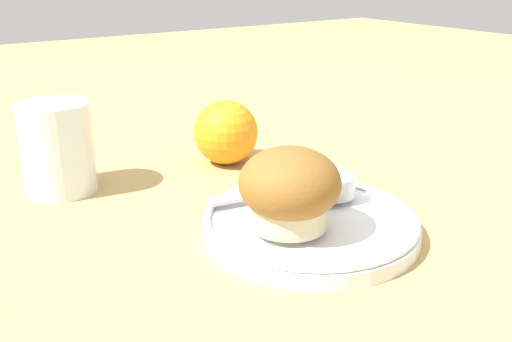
{
  "coord_description": "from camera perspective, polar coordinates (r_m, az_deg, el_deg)",
  "views": [
    {
      "loc": [
        -0.32,
        -0.36,
        0.24
      ],
      "look_at": [
        -0.04,
        0.05,
        0.06
      ],
      "focal_mm": 40.0,
      "sensor_mm": 36.0,
      "label": 1
    }
  ],
  "objects": [
    {
      "name": "ground_plane",
      "position": [
        0.54,
        7.0,
        -6.2
      ],
      "size": [
        3.0,
        3.0,
        0.0
      ],
      "primitive_type": "plane",
      "color": "tan"
    },
    {
      "name": "plate",
      "position": [
        0.53,
        5.44,
        -5.29
      ],
      "size": [
        0.2,
        0.2,
        0.02
      ],
      "color": "white",
      "rests_on": "ground_plane"
    },
    {
      "name": "muffin",
      "position": [
        0.49,
        3.21,
        -1.71
      ],
      "size": [
        0.09,
        0.09,
        0.07
      ],
      "color": "beige",
      "rests_on": "plate"
    },
    {
      "name": "cream_ramekin",
      "position": [
        0.57,
        7.49,
        -1.23
      ],
      "size": [
        0.05,
        0.05,
        0.02
      ],
      "color": "silver",
      "rests_on": "plate"
    },
    {
      "name": "berry_pair",
      "position": [
        0.55,
        2.54,
        -2.29
      ],
      "size": [
        0.03,
        0.02,
        0.02
      ],
      "color": "maroon",
      "rests_on": "plate"
    },
    {
      "name": "butter_knife",
      "position": [
        0.58,
        2.84,
        -1.81
      ],
      "size": [
        0.16,
        0.04,
        0.0
      ],
      "rotation": [
        0.0,
        0.0,
        -0.16
      ],
      "color": "silver",
      "rests_on": "plate"
    },
    {
      "name": "orange_fruit",
      "position": [
        0.71,
        -3.03,
        3.88
      ],
      "size": [
        0.08,
        0.08,
        0.08
      ],
      "color": "orange",
      "rests_on": "ground_plane"
    },
    {
      "name": "juice_glass",
      "position": [
        0.65,
        -19.24,
        2.2
      ],
      "size": [
        0.08,
        0.08,
        0.1
      ],
      "color": "silver",
      "rests_on": "ground_plane"
    }
  ]
}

